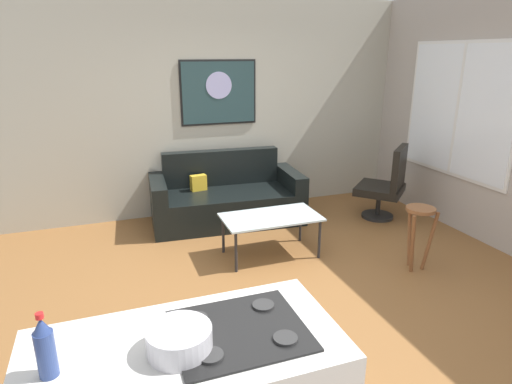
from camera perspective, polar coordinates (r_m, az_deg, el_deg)
name	(u,v)px	position (r m, az deg, el deg)	size (l,w,h in m)	color
ground	(287,295)	(4.11, 4.06, -13.34)	(6.40, 6.40, 0.04)	brown
back_wall	(216,109)	(5.85, -5.33, 10.88)	(6.40, 0.05, 2.80)	#A8A594
right_wall	(502,121)	(5.42, 29.65, 8.09)	(0.05, 6.40, 2.80)	#AAA096
couch	(226,199)	(5.63, -3.94, -0.97)	(1.95, 0.99, 0.88)	black
coffee_table	(271,219)	(4.61, 1.96, -3.62)	(1.03, 0.56, 0.45)	silver
armchair	(387,184)	(5.88, 16.81, 0.96)	(0.82, 0.82, 0.98)	black
bar_stool	(419,224)	(4.59, 20.68, -3.95)	(0.33, 0.32, 0.66)	brown
soda_bottle	(45,348)	(1.97, -26.00, -17.96)	(0.08, 0.08, 0.28)	navy
mixing_bowl	(179,340)	(1.98, -10.04, -18.67)	(0.28, 0.28, 0.11)	silver
wall_painting	(219,92)	(5.80, -4.92, 12.92)	(1.01, 0.03, 0.83)	black
window	(458,110)	(5.79, 25.03, 9.71)	(0.03, 1.68, 1.59)	silver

